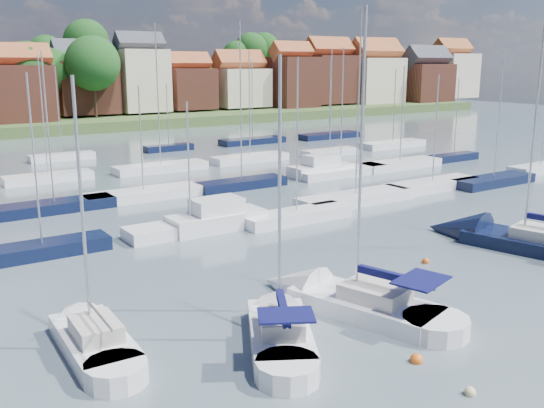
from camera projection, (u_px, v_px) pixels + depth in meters
ground at (169, 178)px, 62.00m from camera, size 260.00×260.00×0.00m
sailboat_left at (278, 328)px, 26.21m from camera, size 6.74×9.40×12.86m
sailboat_centre at (342, 300)px, 29.24m from camera, size 6.02×11.51×15.16m
sailboat_navy at (505, 240)px, 39.22m from camera, size 6.52×13.36×17.82m
sailboat_far at (89, 337)px, 25.38m from camera, size 2.70×9.08×12.05m
buoy_b at (470, 395)px, 21.62m from camera, size 0.42×0.42×0.42m
buoy_c at (416, 362)px, 23.96m from camera, size 0.52×0.52×0.52m
buoy_e at (426, 263)px, 35.73m from camera, size 0.42×0.42×0.42m
buoy_g at (261, 307)px, 29.32m from camera, size 0.51×0.51×0.51m
marina_field at (207, 179)px, 59.00m from camera, size 79.62×41.41×15.93m
far_shore_town at (7, 93)px, 137.19m from camera, size 212.46×90.00×22.27m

